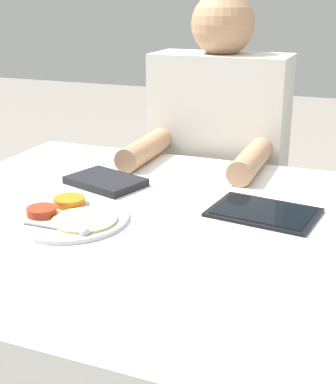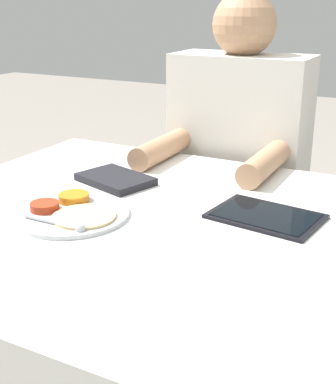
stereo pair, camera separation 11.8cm
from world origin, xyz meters
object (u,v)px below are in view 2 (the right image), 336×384
at_px(person_diner, 236,195).
at_px(thali_tray, 71,212).
at_px(tablet_device, 266,216).
at_px(red_notebook, 115,180).

bearing_deg(person_diner, thali_tray, -100.61).
bearing_deg(tablet_device, red_notebook, 173.58).
height_order(red_notebook, person_diner, person_diner).
relative_size(thali_tray, person_diner, 0.22).
xyz_separation_m(red_notebook, tablet_device, (0.43, -0.05, -0.00)).
relative_size(red_notebook, person_diner, 0.18).
bearing_deg(person_diner, red_notebook, -109.62).
bearing_deg(red_notebook, thali_tray, -81.70).
xyz_separation_m(tablet_device, person_diner, (-0.26, 0.52, -0.17)).
bearing_deg(thali_tray, tablet_device, 25.88).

